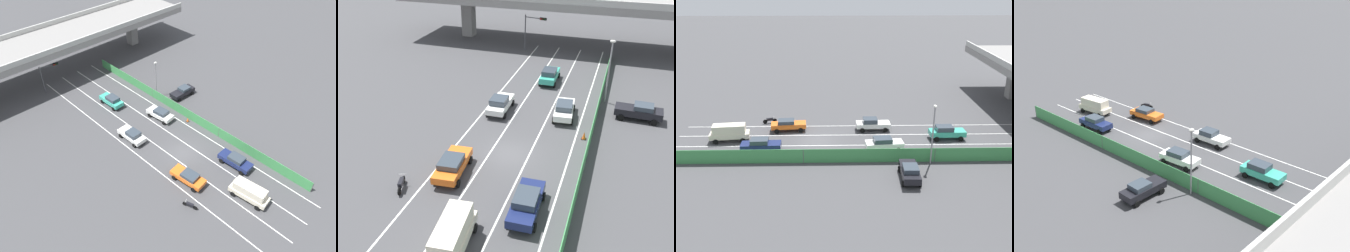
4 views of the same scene
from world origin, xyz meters
The scene contains 16 objects.
ground_plane centered at (0.00, 0.00, 0.00)m, with size 300.00×300.00×0.00m, color #424244.
lane_line_left_edge centered at (-4.92, 6.05, 0.00)m, with size 0.14×48.09×0.01m, color silver.
lane_line_mid_left centered at (-1.64, 6.05, 0.00)m, with size 0.14×48.09×0.01m, color silver.
lane_line_mid_right centered at (1.64, 6.05, 0.00)m, with size 0.14×48.09×0.01m, color silver.
lane_line_right_edge centered at (4.92, 6.05, 0.00)m, with size 0.14×48.09×0.01m, color silver.
green_fence centered at (6.30, 6.05, 0.83)m, with size 0.10×44.19×1.65m.
car_sedan_white centered at (3.14, 8.04, 0.90)m, with size 2.32×4.61×1.62m.
car_sedan_navy centered at (3.27, -6.56, 0.91)m, with size 2.14×4.73×1.65m.
car_taxi_teal centered at (-0.18, 16.41, 0.95)m, with size 2.06×4.54×1.74m.
car_hatchback_white centered at (-3.35, 7.23, 0.90)m, with size 2.15×4.55×1.66m.
car_van_cream centered at (-0.07, -11.04, 1.23)m, with size 2.40×5.01×2.17m.
car_taxi_orange centered at (-3.37, -4.06, 0.87)m, with size 2.40×4.77×1.53m.
motorcycle centered at (-6.20, -6.96, 0.46)m, with size 0.82×1.88×0.93m.
parked_sedan_dark centered at (10.26, 9.88, 0.91)m, with size 4.60×2.07×1.65m.
street_lamp centered at (6.73, 12.85, 4.18)m, with size 0.60×0.36×6.86m.
traffic_cone centered at (5.66, 4.38, 0.35)m, with size 0.47×0.47×0.75m.
Camera 4 is at (33.56, 36.03, 22.43)m, focal length 45.87 mm.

